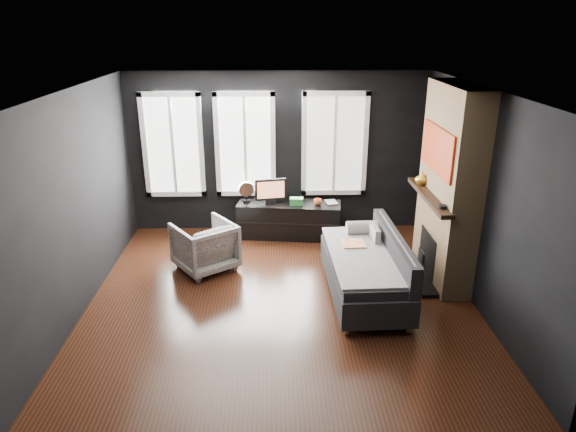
{
  "coord_description": "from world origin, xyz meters",
  "views": [
    {
      "loc": [
        -0.09,
        -5.97,
        3.46
      ],
      "look_at": [
        0.1,
        0.3,
        1.05
      ],
      "focal_mm": 32.0,
      "sensor_mm": 36.0,
      "label": 1
    }
  ],
  "objects_px": {
    "armchair": "(205,244)",
    "mantel_vase": "(422,178)",
    "book": "(326,196)",
    "media_console": "(289,220)",
    "monitor": "(271,189)",
    "mug": "(318,201)",
    "sofa": "(364,265)"
  },
  "relations": [
    {
      "from": "armchair",
      "to": "mantel_vase",
      "type": "relative_size",
      "value": 4.19
    },
    {
      "from": "book",
      "to": "media_console",
      "type": "bearing_deg",
      "value": 178.81
    },
    {
      "from": "armchair",
      "to": "monitor",
      "type": "xyz_separation_m",
      "value": [
        0.97,
        1.23,
        0.42
      ]
    },
    {
      "from": "monitor",
      "to": "mug",
      "type": "xyz_separation_m",
      "value": [
        0.78,
        -0.12,
        -0.17
      ]
    },
    {
      "from": "media_console",
      "to": "armchair",
      "type": "bearing_deg",
      "value": -129.71
    },
    {
      "from": "armchair",
      "to": "monitor",
      "type": "bearing_deg",
      "value": -163.48
    },
    {
      "from": "sofa",
      "to": "media_console",
      "type": "distance_m",
      "value": 2.24
    },
    {
      "from": "sofa",
      "to": "mantel_vase",
      "type": "xyz_separation_m",
      "value": [
        0.95,
        0.99,
        0.89
      ]
    },
    {
      "from": "monitor",
      "to": "book",
      "type": "height_order",
      "value": "monitor"
    },
    {
      "from": "sofa",
      "to": "media_console",
      "type": "relative_size",
      "value": 1.18
    },
    {
      "from": "armchair",
      "to": "mantel_vase",
      "type": "height_order",
      "value": "mantel_vase"
    },
    {
      "from": "mantel_vase",
      "to": "sofa",
      "type": "bearing_deg",
      "value": -133.82
    },
    {
      "from": "book",
      "to": "mantel_vase",
      "type": "bearing_deg",
      "value": -39.56
    },
    {
      "from": "armchair",
      "to": "book",
      "type": "bearing_deg",
      "value": 176.81
    },
    {
      "from": "media_console",
      "to": "mug",
      "type": "relative_size",
      "value": 13.01
    },
    {
      "from": "sofa",
      "to": "book",
      "type": "distance_m",
      "value": 2.07
    },
    {
      "from": "media_console",
      "to": "mantel_vase",
      "type": "xyz_separation_m",
      "value": [
        1.88,
        -1.05,
        1.03
      ]
    },
    {
      "from": "media_console",
      "to": "book",
      "type": "bearing_deg",
      "value": 5.8
    },
    {
      "from": "monitor",
      "to": "media_console",
      "type": "bearing_deg",
      "value": -15.03
    },
    {
      "from": "mug",
      "to": "mantel_vase",
      "type": "bearing_deg",
      "value": -34.23
    },
    {
      "from": "book",
      "to": "mug",
      "type": "bearing_deg",
      "value": -151.81
    },
    {
      "from": "armchair",
      "to": "book",
      "type": "height_order",
      "value": "book"
    },
    {
      "from": "media_console",
      "to": "monitor",
      "type": "distance_m",
      "value": 0.61
    },
    {
      "from": "media_console",
      "to": "mantel_vase",
      "type": "bearing_deg",
      "value": -22.24
    },
    {
      "from": "mantel_vase",
      "to": "book",
      "type": "bearing_deg",
      "value": 140.44
    },
    {
      "from": "sofa",
      "to": "book",
      "type": "bearing_deg",
      "value": 96.95
    },
    {
      "from": "armchair",
      "to": "book",
      "type": "xyz_separation_m",
      "value": [
        1.89,
        1.19,
        0.31
      ]
    },
    {
      "from": "sofa",
      "to": "armchair",
      "type": "relative_size",
      "value": 2.53
    },
    {
      "from": "monitor",
      "to": "armchair",
      "type": "bearing_deg",
      "value": -138.25
    },
    {
      "from": "armchair",
      "to": "monitor",
      "type": "distance_m",
      "value": 1.62
    },
    {
      "from": "sofa",
      "to": "media_console",
      "type": "height_order",
      "value": "sofa"
    },
    {
      "from": "media_console",
      "to": "mantel_vase",
      "type": "relative_size",
      "value": 8.98
    }
  ]
}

